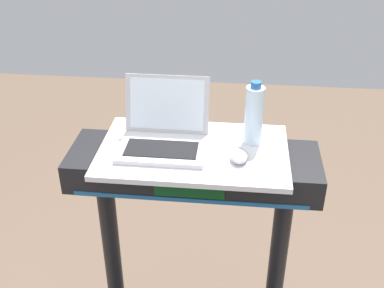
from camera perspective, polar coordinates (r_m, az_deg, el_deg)
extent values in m
cylinder|color=black|center=(2.11, -9.32, -13.47)|extent=(0.07, 0.07, 0.89)
cylinder|color=black|center=(2.07, 9.90, -14.83)|extent=(0.07, 0.07, 0.89)
cube|color=black|center=(1.75, 0.17, -2.70)|extent=(0.90, 0.28, 0.11)
cube|color=#0C3F19|center=(1.63, -0.34, -5.45)|extent=(0.24, 0.01, 0.06)
cube|color=#1E598C|center=(1.66, -0.34, -6.68)|extent=(0.81, 0.00, 0.02)
cube|color=silver|center=(1.71, 0.18, -0.88)|extent=(0.67, 0.42, 0.02)
cube|color=#B7B7BC|center=(1.69, -3.54, -0.59)|extent=(0.31, 0.21, 0.02)
cube|color=black|center=(1.67, -3.63, -0.56)|extent=(0.25, 0.12, 0.00)
cube|color=#B7B7BC|center=(1.75, -2.96, 4.74)|extent=(0.31, 0.06, 0.20)
cube|color=white|center=(1.75, -2.99, 4.71)|extent=(0.27, 0.05, 0.18)
ellipsoid|color=#B2B2B7|center=(1.65, 5.56, -1.35)|extent=(0.06, 0.10, 0.03)
cylinder|color=silver|center=(1.71, 7.31, 3.34)|extent=(0.07, 0.07, 0.21)
cylinder|color=#2659A5|center=(1.66, 7.58, 6.97)|extent=(0.04, 0.04, 0.02)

